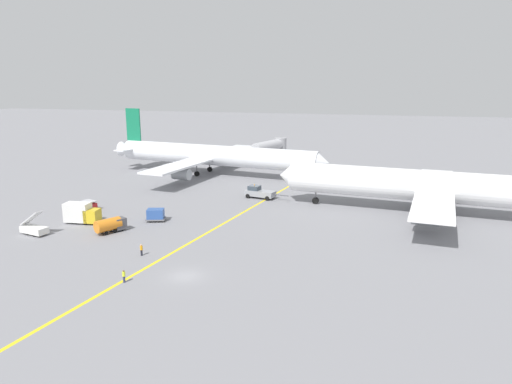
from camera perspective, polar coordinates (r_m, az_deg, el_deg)
The scene contains 13 objects.
ground_plane at distance 60.60m, azimuth -8.44°, elevation -9.93°, with size 600.00×600.00×0.00m, color gray.
taxiway_stripe at distance 70.94m, azimuth -8.66°, elevation -6.44°, with size 0.50×120.00×0.01m, color yellow.
airliner_at_gate_left at distance 122.40m, azimuth -5.08°, elevation 4.37°, with size 59.42×49.56×16.37m.
airliner_being_pushed at distance 90.84m, azimuth 19.38°, elevation 0.67°, with size 54.01×42.36×15.72m.
pushback_tug at distance 98.28m, azimuth 0.40°, elevation -0.05°, with size 9.48×3.86×2.78m.
gse_baggage_cart_near_cluster at distance 94.85m, azimuth -19.26°, elevation -1.48°, with size 3.08×2.34×1.71m.
gse_container_dolly_flat at distance 83.88m, azimuth -11.92°, elevation -2.66°, with size 3.72×3.07×2.15m.
gse_fuel_bowser_stubby at distance 79.41m, azimuth -16.95°, elevation -3.73°, with size 3.95×5.21×2.40m.
gse_stair_truck_yellow at distance 82.81m, azimuth -25.02°, elevation -3.95°, with size 4.89×2.88×4.06m.
gse_catering_truck_tall at distance 86.07m, azimuth -20.12°, elevation -2.38°, with size 6.08×3.06×3.50m.
ground_crew_marshaller_foreground at distance 68.19m, azimuth -13.54°, elevation -6.72°, with size 0.36×0.36×1.67m.
ground_crew_ramp_agent_by_cones at distance 60.06m, azimuth -15.52°, elevation -9.66°, with size 0.36×0.36×1.59m.
jet_bridge at distance 146.61m, azimuth 1.87°, elevation 5.58°, with size 7.63×16.68×6.11m.
Camera 1 is at (23.61, -50.57, 23.60)m, focal length 33.46 mm.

